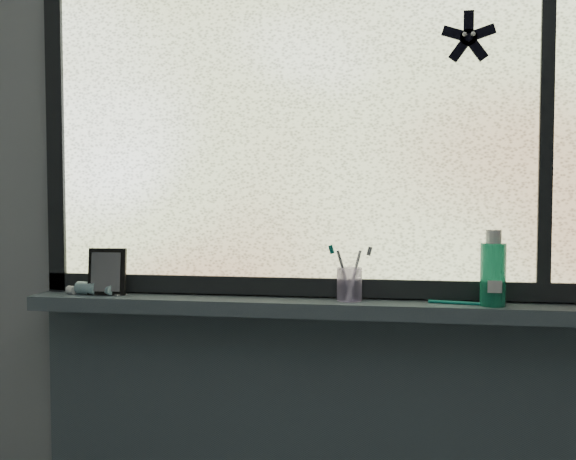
# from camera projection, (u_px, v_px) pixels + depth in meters

# --- Properties ---
(wall_back) EXTENTS (3.00, 0.01, 2.50)m
(wall_back) POSITION_uv_depth(u_px,v_px,m) (318.00, 215.00, 1.81)
(wall_back) COLOR #9EA3A8
(wall_back) RESTS_ON ground
(windowsill) EXTENTS (1.62, 0.14, 0.04)m
(windowsill) POSITION_uv_depth(u_px,v_px,m) (315.00, 307.00, 1.75)
(windowsill) COLOR #4B5A64
(windowsill) RESTS_ON wall_back
(window_pane) EXTENTS (1.50, 0.01, 1.00)m
(window_pane) POSITION_uv_depth(u_px,v_px,m) (318.00, 114.00, 1.77)
(window_pane) COLOR silver
(window_pane) RESTS_ON wall_back
(frame_bottom) EXTENTS (1.60, 0.03, 0.05)m
(frame_bottom) POSITION_uv_depth(u_px,v_px,m) (317.00, 287.00, 1.79)
(frame_bottom) COLOR black
(frame_bottom) RESTS_ON windowsill
(frame_left) EXTENTS (0.05, 0.03, 1.10)m
(frame_left) POSITION_uv_depth(u_px,v_px,m) (57.00, 119.00, 1.89)
(frame_left) COLOR black
(frame_left) RESTS_ON wall_back
(frame_mullion) EXTENTS (0.03, 0.03, 1.00)m
(frame_mullion) POSITION_uv_depth(u_px,v_px,m) (546.00, 109.00, 1.67)
(frame_mullion) COLOR black
(frame_mullion) RESTS_ON wall_back
(starfish_sticker) EXTENTS (0.15, 0.02, 0.15)m
(starfish_sticker) POSITION_uv_depth(u_px,v_px,m) (468.00, 37.00, 1.68)
(starfish_sticker) COLOR black
(starfish_sticker) RESTS_ON window_pane
(vanity_mirror) EXTENTS (0.11, 0.07, 0.13)m
(vanity_mirror) POSITION_uv_depth(u_px,v_px,m) (107.00, 272.00, 1.84)
(vanity_mirror) COLOR black
(vanity_mirror) RESTS_ON windowsill
(toothpaste_tube) EXTENTS (0.21, 0.11, 0.04)m
(toothpaste_tube) POSITION_uv_depth(u_px,v_px,m) (94.00, 288.00, 1.84)
(toothpaste_tube) COLOR silver
(toothpaste_tube) RESTS_ON windowsill
(toothbrush_cup) EXTENTS (0.07, 0.07, 0.09)m
(toothbrush_cup) POSITION_uv_depth(u_px,v_px,m) (349.00, 284.00, 1.74)
(toothbrush_cup) COLOR #C8AFE8
(toothbrush_cup) RESTS_ON windowsill
(toothbrush_lying) EXTENTS (0.20, 0.05, 0.01)m
(toothbrush_lying) POSITION_uv_depth(u_px,v_px,m) (459.00, 302.00, 1.67)
(toothbrush_lying) COLOR #0D7D70
(toothbrush_lying) RESTS_ON windowsill
(mouthwash_bottle) EXTENTS (0.08, 0.08, 0.16)m
(mouthwash_bottle) POSITION_uv_depth(u_px,v_px,m) (493.00, 268.00, 1.65)
(mouthwash_bottle) COLOR #1B8F6A
(mouthwash_bottle) RESTS_ON windowsill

